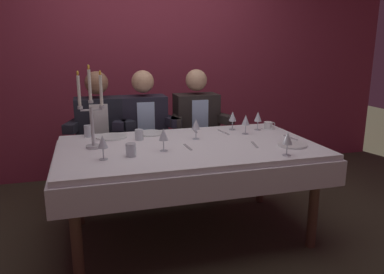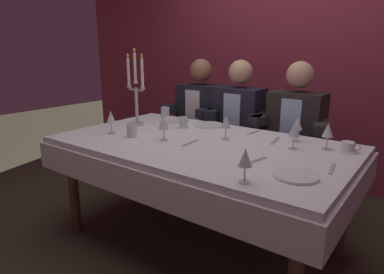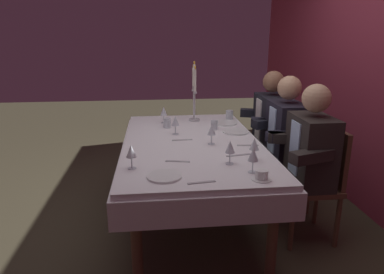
{
  "view_description": "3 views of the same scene",
  "coord_description": "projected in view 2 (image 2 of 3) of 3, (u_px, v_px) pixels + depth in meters",
  "views": [
    {
      "loc": [
        -0.72,
        -2.61,
        1.47
      ],
      "look_at": [
        0.03,
        0.0,
        0.8
      ],
      "focal_mm": 34.94,
      "sensor_mm": 36.0,
      "label": 1
    },
    {
      "loc": [
        1.24,
        -1.76,
        1.33
      ],
      "look_at": [
        -0.05,
        -0.03,
        0.77
      ],
      "focal_mm": 31.65,
      "sensor_mm": 36.0,
      "label": 2
    },
    {
      "loc": [
        2.71,
        -0.29,
        1.58
      ],
      "look_at": [
        0.03,
        -0.0,
        0.78
      ],
      "focal_mm": 32.43,
      "sensor_mm": 36.0,
      "label": 3
    }
  ],
  "objects": [
    {
      "name": "back_wall",
      "position": [
        297.0,
        47.0,
        3.36
      ],
      "size": [
        6.0,
        0.12,
        2.7
      ],
      "primitive_type": "cube",
      "color": "#8F2F43",
      "rests_on": "ground_plane"
    },
    {
      "name": "seated_diner_1",
      "position": [
        239.0,
        117.0,
        3.03
      ],
      "size": [
        0.63,
        0.48,
        1.24
      ],
      "color": "brown",
      "rests_on": "ground_plane"
    },
    {
      "name": "water_tumbler_2",
      "position": [
        132.0,
        131.0,
        2.33
      ],
      "size": [
        0.07,
        0.07,
        0.09
      ],
      "primitive_type": "cylinder",
      "color": "silver",
      "rests_on": "dining_table"
    },
    {
      "name": "dinner_plate_0",
      "position": [
        174.0,
        121.0,
        2.83
      ],
      "size": [
        0.25,
        0.25,
        0.01
      ],
      "primitive_type": "cylinder",
      "color": "white",
      "rests_on": "dining_table"
    },
    {
      "name": "dining_table",
      "position": [
        200.0,
        159.0,
        2.26
      ],
      "size": [
        1.94,
        1.14,
        0.74
      ],
      "color": "white",
      "rests_on": "ground_plane"
    },
    {
      "name": "candelabra",
      "position": [
        136.0,
        94.0,
        2.64
      ],
      "size": [
        0.19,
        0.11,
        0.6
      ],
      "color": "silver",
      "rests_on": "dining_table"
    },
    {
      "name": "dinner_plate_2",
      "position": [
        208.0,
        125.0,
        2.67
      ],
      "size": [
        0.23,
        0.23,
        0.01
      ],
      "primitive_type": "cylinder",
      "color": "white",
      "rests_on": "dining_table"
    },
    {
      "name": "water_tumbler_1",
      "position": [
        183.0,
        122.0,
        2.6
      ],
      "size": [
        0.06,
        0.06,
        0.08
      ],
      "primitive_type": "cylinder",
      "color": "silver",
      "rests_on": "dining_table"
    },
    {
      "name": "spoon_2",
      "position": [
        332.0,
        169.0,
        1.72
      ],
      "size": [
        0.04,
        0.17,
        0.01
      ],
      "primitive_type": "cube",
      "rotation": [
        0.0,
        0.0,
        1.71
      ],
      "color": "#B7B7BC",
      "rests_on": "dining_table"
    },
    {
      "name": "wine_glass_6",
      "position": [
        328.0,
        131.0,
        2.02
      ],
      "size": [
        0.07,
        0.07,
        0.16
      ],
      "color": "silver",
      "rests_on": "dining_table"
    },
    {
      "name": "spoon_3",
      "position": [
        254.0,
        132.0,
        2.46
      ],
      "size": [
        0.03,
        0.17,
        0.01
      ],
      "primitive_type": "cube",
      "rotation": [
        0.0,
        0.0,
        1.49
      ],
      "color": "#B7B7BC",
      "rests_on": "dining_table"
    },
    {
      "name": "water_tumbler_0",
      "position": [
        165.0,
        112.0,
        2.99
      ],
      "size": [
        0.07,
        0.07,
        0.09
      ],
      "primitive_type": "cylinder",
      "color": "silver",
      "rests_on": "dining_table"
    },
    {
      "name": "wine_glass_5",
      "position": [
        111.0,
        118.0,
        2.4
      ],
      "size": [
        0.07,
        0.07,
        0.16
      ],
      "color": "silver",
      "rests_on": "dining_table"
    },
    {
      "name": "ground_plane",
      "position": [
        200.0,
        241.0,
        2.42
      ],
      "size": [
        12.0,
        12.0,
        0.0
      ],
      "primitive_type": "plane",
      "color": "#393424"
    },
    {
      "name": "wine_glass_3",
      "position": [
        297.0,
        124.0,
        2.2
      ],
      "size": [
        0.07,
        0.07,
        0.16
      ],
      "color": "silver",
      "rests_on": "dining_table"
    },
    {
      "name": "wine_glass_4",
      "position": [
        245.0,
        159.0,
        1.52
      ],
      "size": [
        0.07,
        0.07,
        0.16
      ],
      "color": "silver",
      "rests_on": "dining_table"
    },
    {
      "name": "wine_glass_1",
      "position": [
        294.0,
        130.0,
        2.03
      ],
      "size": [
        0.07,
        0.07,
        0.16
      ],
      "color": "silver",
      "rests_on": "dining_table"
    },
    {
      "name": "seated_diner_0",
      "position": [
        201.0,
        112.0,
        3.27
      ],
      "size": [
        0.63,
        0.48,
        1.24
      ],
      "color": "brown",
      "rests_on": "ground_plane"
    },
    {
      "name": "wine_glass_0",
      "position": [
        226.0,
        123.0,
        2.25
      ],
      "size": [
        0.07,
        0.07,
        0.16
      ],
      "color": "silver",
      "rests_on": "dining_table"
    },
    {
      "name": "fork_0",
      "position": [
        256.0,
        161.0,
        1.84
      ],
      "size": [
        0.05,
        0.17,
        0.01
      ],
      "primitive_type": "cube",
      "rotation": [
        0.0,
        0.0,
        1.36
      ],
      "color": "#B7B7BC",
      "rests_on": "dining_table"
    },
    {
      "name": "seated_diner_2",
      "position": [
        296.0,
        125.0,
        2.73
      ],
      "size": [
        0.63,
        0.48,
        1.24
      ],
      "color": "brown",
      "rests_on": "ground_plane"
    },
    {
      "name": "knife_4",
      "position": [
        275.0,
        141.0,
        2.23
      ],
      "size": [
        0.05,
        0.19,
        0.01
      ],
      "primitive_type": "cube",
      "rotation": [
        0.0,
        0.0,
        1.74
      ],
      "color": "#B7B7BC",
      "rests_on": "dining_table"
    },
    {
      "name": "fork_1",
      "position": [
        190.0,
        143.0,
        2.18
      ],
      "size": [
        0.03,
        0.17,
        0.01
      ],
      "primitive_type": "cube",
      "rotation": [
        0.0,
        0.0,
        1.62
      ],
      "color": "#B7B7BC",
      "rests_on": "dining_table"
    },
    {
      "name": "dinner_plate_1",
      "position": [
        296.0,
        176.0,
        1.61
      ],
      "size": [
        0.22,
        0.22,
        0.01
      ],
      "primitive_type": "cylinder",
      "color": "white",
      "rests_on": "dining_table"
    },
    {
      "name": "wine_glass_2",
      "position": [
        164.0,
        123.0,
        2.23
      ],
      "size": [
        0.07,
        0.07,
        0.16
      ],
      "color": "silver",
      "rests_on": "dining_table"
    },
    {
      "name": "coffee_cup_0",
      "position": [
        348.0,
        147.0,
        2.0
      ],
      "size": [
        0.13,
        0.12,
        0.06
      ],
      "color": "white",
      "rests_on": "dining_table"
    }
  ]
}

